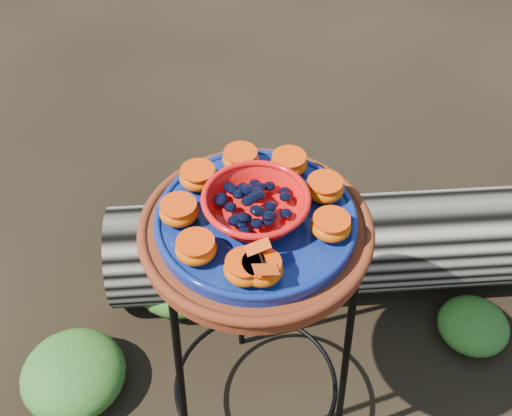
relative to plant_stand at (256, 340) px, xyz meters
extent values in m
plane|color=black|center=(0.00, 0.00, -0.35)|extent=(60.00, 60.00, 0.00)
cylinder|color=#3E1C0B|center=(0.00, 0.00, 0.37)|extent=(0.43, 0.43, 0.03)
cylinder|color=#09194B|center=(0.00, 0.00, 0.40)|extent=(0.37, 0.37, 0.02)
ellipsoid|color=#B33D02|center=(-0.02, -0.14, 0.43)|extent=(0.07, 0.07, 0.04)
ellipsoid|color=#B33D02|center=(0.12, -0.07, 0.43)|extent=(0.07, 0.07, 0.04)
ellipsoid|color=#B33D02|center=(0.13, 0.03, 0.43)|extent=(0.07, 0.07, 0.04)
ellipsoid|color=#B33D02|center=(0.09, 0.11, 0.43)|extent=(0.07, 0.07, 0.04)
ellipsoid|color=#B33D02|center=(0.00, 0.14, 0.43)|extent=(0.07, 0.07, 0.04)
ellipsoid|color=#B33D02|center=(-0.09, 0.10, 0.43)|extent=(0.07, 0.07, 0.04)
ellipsoid|color=#B33D02|center=(-0.14, 0.02, 0.43)|extent=(0.07, 0.07, 0.04)
ellipsoid|color=#B33D02|center=(-0.12, -0.07, 0.43)|extent=(0.07, 0.07, 0.04)
ellipsoid|color=#B33D02|center=(-0.04, -0.13, 0.43)|extent=(0.07, 0.07, 0.04)
ellipsoid|color=#1B4219|center=(-0.47, 0.17, -0.28)|extent=(0.28, 0.28, 0.14)
ellipsoid|color=#1B4219|center=(0.66, 0.12, -0.30)|extent=(0.20, 0.20, 0.10)
ellipsoid|color=#1B4219|center=(-0.15, 0.44, -0.28)|extent=(0.29, 0.29, 0.15)
camera|label=1|loc=(-0.15, -0.78, 1.26)|focal=45.00mm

